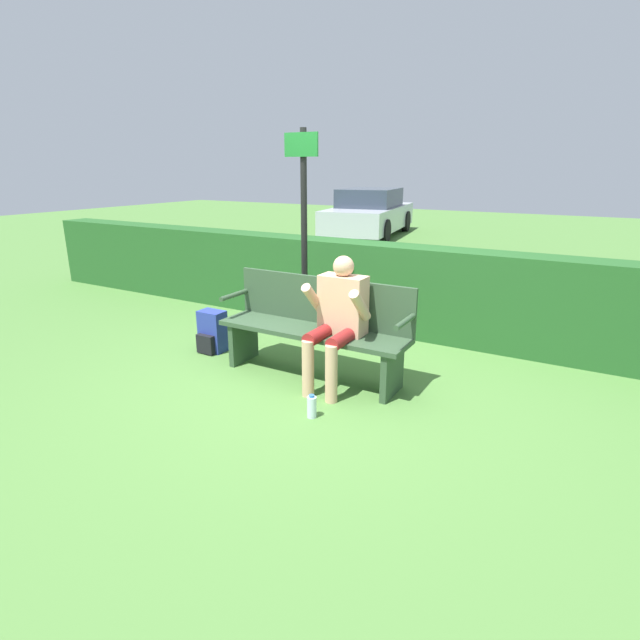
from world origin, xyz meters
TOP-DOWN VIEW (x-y plane):
  - ground_plane at (0.00, 0.00)m, footprint 40.00×40.00m
  - hedge_back at (0.00, 1.75)m, footprint 12.00×0.46m
  - park_bench at (0.00, 0.07)m, footprint 1.93×0.47m
  - person_seated at (0.31, -0.06)m, footprint 0.57×0.60m
  - backpack at (-1.33, 0.06)m, footprint 0.29×0.26m
  - water_bottle at (0.43, -0.72)m, footprint 0.08×0.08m
  - signpost at (-0.57, 0.80)m, footprint 0.40×0.09m
  - parked_car at (-3.93, 9.99)m, footprint 2.40×4.63m

SIDE VIEW (x-z plane):
  - ground_plane at x=0.00m, z-range 0.00..0.00m
  - water_bottle at x=0.43m, z-range -0.01..0.20m
  - backpack at x=-1.33m, z-range -0.01..0.45m
  - park_bench at x=0.00m, z-range 0.02..0.99m
  - hedge_back at x=0.00m, z-range 0.00..1.09m
  - parked_car at x=-3.93m, z-range -0.03..1.34m
  - person_seated at x=0.31m, z-range 0.08..1.31m
  - signpost at x=-0.57m, z-range 0.17..2.56m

